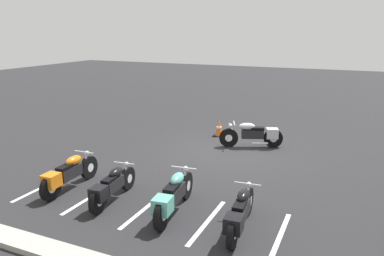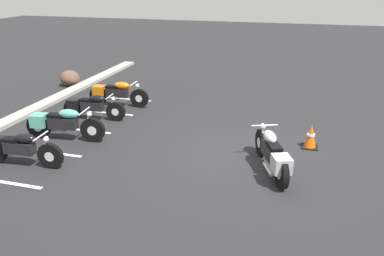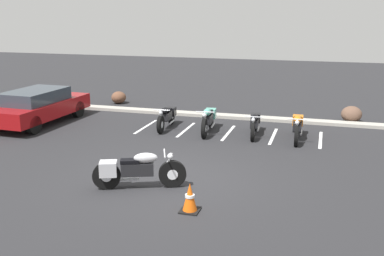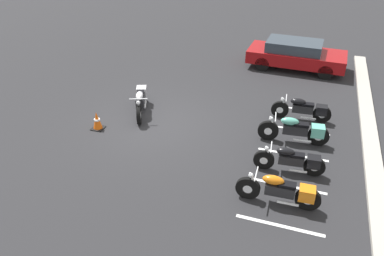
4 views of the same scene
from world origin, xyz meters
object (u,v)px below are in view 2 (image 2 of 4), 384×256
Objects in this scene: motorcycle_silver_featured at (272,153)px; landscape_rock_0 at (70,78)px; traffic_cone at (311,137)px; parked_bike_1 at (61,123)px; parked_bike_2 at (91,106)px; parked_bike_0 at (17,148)px; parked_bike_3 at (115,93)px.

motorcycle_silver_featured is 9.92m from landscape_rock_0.
traffic_cone is (1.61, -0.85, -0.17)m from motorcycle_silver_featured.
motorcycle_silver_featured is 5.59m from parked_bike_1.
parked_bike_1 is 5.65m from landscape_rock_0.
landscape_rock_0 is at bearing 125.82° from parked_bike_2.
parked_bike_0 is 7.00m from landscape_rock_0.
motorcycle_silver_featured is 2.75× the size of landscape_rock_0.
parked_bike_1 reaches higher than parked_bike_2.
parked_bike_0 reaches higher than traffic_cone.
landscape_rock_0 is (1.82, 2.94, -0.13)m from parked_bike_3.
parked_bike_1 is 3.52× the size of traffic_cone.
motorcycle_silver_featured is 0.95× the size of parked_bike_1.
motorcycle_silver_featured is 3.34× the size of traffic_cone.
parked_bike_3 is (3.04, -0.08, -0.02)m from parked_bike_1.
parked_bike_1 is at bearing -93.72° from parked_bike_2.
parked_bike_3 is at bearing 36.90° from motorcycle_silver_featured.
parked_bike_0 is at bearing -156.82° from landscape_rock_0.
landscape_rock_0 is at bearing 36.86° from motorcycle_silver_featured.
parked_bike_2 is 4.31m from landscape_rock_0.
parked_bike_1 is (1.57, -0.10, 0.03)m from parked_bike_0.
motorcycle_silver_featured reaches higher than traffic_cone.
parked_bike_1 reaches higher than parked_bike_0.
traffic_cone is (2.84, -6.54, -0.13)m from parked_bike_0.
parked_bike_1 is (0.34, 5.58, 0.00)m from motorcycle_silver_featured.
motorcycle_silver_featured is at bearing -9.56° from parked_bike_1.
parked_bike_3 reaches higher than parked_bike_2.
parked_bike_1 is 1.11× the size of parked_bike_2.
traffic_cone is at bearing -8.15° from parked_bike_2.
parked_bike_3 is at bearing 82.36° from parked_bike_1.
traffic_cone is (-0.34, -6.47, -0.12)m from parked_bike_2.
parked_bike_2 is (1.96, 5.62, -0.05)m from motorcycle_silver_featured.
traffic_cone is at bearing -111.14° from landscape_rock_0.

